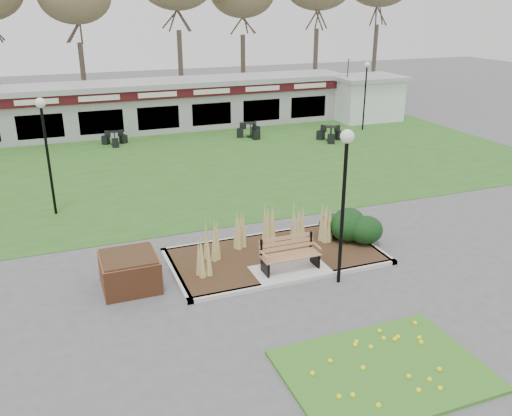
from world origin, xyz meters
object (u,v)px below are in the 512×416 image
object	(u,v)px
brick_planter	(130,271)
bistro_set_b	(115,140)
patio_umbrella	(346,93)
bistro_set_d	(251,132)
lamp_post_far_right	(366,81)
park_bench	(289,253)
lamp_post_mid_left	(44,131)
lamp_post_near_left	(345,174)
food_pavilion	(153,105)
service_hut	(366,97)
bistro_set_c	(330,136)

from	to	relation	value
brick_planter	bistro_set_b	distance (m)	16.09
patio_umbrella	bistro_set_d	bearing A→B (deg)	-164.71
lamp_post_far_right	park_bench	bearing A→B (deg)	-127.82
brick_planter	bistro_set_b	xyz separation A→B (m)	(1.67, 16.00, -0.21)
lamp_post_mid_left	patio_umbrella	xyz separation A→B (m)	(18.14, 10.55, -1.32)
lamp_post_near_left	bistro_set_b	world-z (taller)	lamp_post_near_left
food_pavilion	lamp_post_near_left	bearing A→B (deg)	-87.13
service_hut	lamp_post_mid_left	distance (m)	22.33
park_bench	lamp_post_mid_left	bearing A→B (deg)	130.32
food_pavilion	lamp_post_far_right	world-z (taller)	lamp_post_far_right
patio_umbrella	brick_planter	bearing A→B (deg)	-134.02
brick_planter	food_pavilion	bearing A→B (deg)	76.94
brick_planter	lamp_post_far_right	size ratio (longest dim) A/B	0.37
lamp_post_near_left	lamp_post_mid_left	size ratio (longest dim) A/B	1.02
park_bench	bistro_set_d	distance (m)	16.46
park_bench	service_hut	xyz separation A→B (m)	(13.50, 17.75, 0.86)
brick_planter	bistro_set_d	size ratio (longest dim) A/B	0.98
food_pavilion	lamp_post_near_left	xyz separation A→B (m)	(1.04, -20.76, 1.67)
lamp_post_near_left	patio_umbrella	distance (m)	21.82
park_bench	food_pavilion	world-z (taller)	food_pavilion
food_pavilion	lamp_post_mid_left	size ratio (longest dim) A/B	5.78
bistro_set_b	patio_umbrella	bearing A→B (deg)	3.88
park_bench	bistro_set_c	world-z (taller)	park_bench
bistro_set_c	lamp_post_far_right	bearing A→B (deg)	29.18
park_bench	service_hut	size ratio (longest dim) A/B	0.39
bistro_set_b	bistro_set_c	bearing A→B (deg)	-16.77
brick_planter	food_pavilion	world-z (taller)	food_pavilion
lamp_post_near_left	patio_umbrella	size ratio (longest dim) A/B	1.50
lamp_post_near_left	bistro_set_b	bearing A→B (deg)	101.98
lamp_post_far_right	patio_umbrella	bearing A→B (deg)	83.66
service_hut	bistro_set_b	distance (m)	16.31
food_pavilion	patio_umbrella	bearing A→B (deg)	-9.27
lamp_post_mid_left	lamp_post_far_right	distance (m)	19.53
brick_planter	lamp_post_near_left	xyz separation A→B (m)	(5.44, -1.80, 2.67)
park_bench	patio_umbrella	bearing A→B (deg)	55.88
park_bench	service_hut	bearing A→B (deg)	52.75
food_pavilion	lamp_post_far_right	bearing A→B (deg)	-21.38
lamp_post_mid_left	bistro_set_b	bearing A→B (deg)	70.51
service_hut	bistro_set_c	distance (m)	6.72
park_bench	bistro_set_c	xyz separation A→B (m)	(8.56, 13.35, -0.30)
lamp_post_far_right	bistro_set_d	world-z (taller)	lamp_post_far_right
lamp_post_mid_left	lamp_post_far_right	xyz separation A→B (m)	(17.85, 7.92, -0.17)
bistro_set_d	brick_planter	bearing A→B (deg)	-121.34
bistro_set_b	bistro_set_c	world-z (taller)	bistro_set_c
lamp_post_far_right	food_pavilion	bearing A→B (deg)	158.62
food_pavilion	patio_umbrella	size ratio (longest dim) A/B	8.54
park_bench	lamp_post_far_right	size ratio (longest dim) A/B	0.42
food_pavilion	bistro_set_d	bearing A→B (deg)	-39.86
bistro_set_d	patio_umbrella	world-z (taller)	patio_umbrella
park_bench	bistro_set_d	world-z (taller)	park_bench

